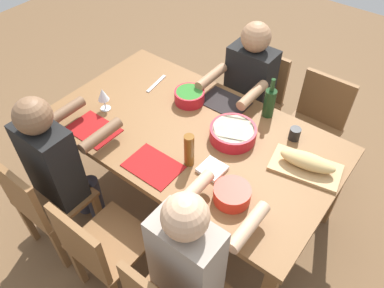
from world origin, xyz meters
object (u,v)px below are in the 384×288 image
object	(u,v)px
dining_table	(192,140)
chair_near_left	(43,202)
chair_far_right	(315,124)
wine_bottle	(269,102)
serving_bowl_fruit	(232,194)
diner_near_right	(191,256)
beer_bottle	(189,150)
serving_bowl_pasta	(233,133)
cutting_board	(305,167)
chair_near_center	(100,247)
wine_glass	(103,95)
chair_far_center	(256,98)
cup_far_right	(295,134)
diner_far_center	(247,87)
diner_near_left	(58,161)
bread_loaf	(307,161)
serving_bowl_greens	(189,96)
napkin_stack	(212,169)

from	to	relation	value
dining_table	chair_near_left	xyz separation A→B (m)	(-0.52, -0.86, -0.18)
chair_far_right	wine_bottle	world-z (taller)	wine_bottle
chair_near_left	serving_bowl_fruit	bearing A→B (deg)	29.33
diner_near_right	beer_bottle	xyz separation A→B (m)	(-0.36, 0.45, 0.15)
serving_bowl_pasta	cutting_board	xyz separation A→B (m)	(0.48, 0.05, -0.04)
chair_far_right	beer_bottle	size ratio (longest dim) A/B	3.86
chair_near_center	wine_glass	world-z (taller)	wine_glass
chair_far_center	serving_bowl_fruit	size ratio (longest dim) A/B	4.19
serving_bowl_pasta	beer_bottle	size ratio (longest dim) A/B	1.33
cutting_board	wine_glass	size ratio (longest dim) A/B	2.41
chair_far_right	cup_far_right	bearing A→B (deg)	-86.80
diner_far_center	serving_bowl_fruit	size ratio (longest dim) A/B	5.92
diner_near_right	cup_far_right	world-z (taller)	diner_near_right
cutting_board	wine_bottle	bearing A→B (deg)	145.62
diner_near_left	cup_far_right	xyz separation A→B (m)	(1.06, 1.02, 0.08)
diner_near_left	cup_far_right	distance (m)	1.47
serving_bowl_pasta	diner_far_center	bearing A→B (deg)	112.92
diner_near_right	chair_far_right	xyz separation A→B (m)	(0.00, 1.53, -0.21)
diner_near_left	chair_near_left	bearing A→B (deg)	-90.00
dining_table	serving_bowl_pasta	distance (m)	0.29
cutting_board	chair_near_center	bearing A→B (deg)	-125.17
serving_bowl_pasta	chair_near_center	bearing A→B (deg)	-103.80
diner_far_center	diner_near_right	bearing A→B (deg)	-69.01
dining_table	diner_near_left	distance (m)	0.85
beer_bottle	cup_far_right	distance (m)	0.69
diner_far_center	beer_bottle	distance (m)	0.92
dining_table	beer_bottle	distance (m)	0.33
chair_far_center	wine_bottle	bearing A→B (deg)	-54.14
diner_near_right	bread_loaf	bearing A→B (deg)	76.54
chair_far_center	diner_far_center	bearing A→B (deg)	-90.00
chair_near_center	cup_far_right	size ratio (longest dim) A/B	10.36
bread_loaf	chair_near_left	bearing A→B (deg)	-140.50
serving_bowl_greens	beer_bottle	world-z (taller)	beer_bottle
beer_bottle	diner_near_left	bearing A→B (deg)	-146.01
serving_bowl_fruit	cutting_board	xyz separation A→B (m)	(0.22, 0.45, -0.04)
dining_table	diner_far_center	world-z (taller)	diner_far_center
dining_table	beer_bottle	world-z (taller)	beer_bottle
diner_near_right	diner_near_left	distance (m)	1.03
diner_near_right	bread_loaf	distance (m)	0.86
dining_table	serving_bowl_greens	xyz separation A→B (m)	(-0.20, 0.24, 0.12)
cutting_board	bread_loaf	bearing A→B (deg)	0.00
wine_bottle	wine_glass	xyz separation A→B (m)	(-0.91, -0.62, 0.01)
cup_far_right	serving_bowl_greens	bearing A→B (deg)	-171.72
bread_loaf	napkin_stack	distance (m)	0.55
dining_table	chair_near_center	size ratio (longest dim) A/B	2.20
serving_bowl_greens	serving_bowl_pasta	distance (m)	0.46
serving_bowl_fruit	wine_glass	xyz separation A→B (m)	(-1.10, 0.11, 0.07)
diner_near_right	chair_near_center	size ratio (longest dim) A/B	1.41
diner_near_left	bread_loaf	size ratio (longest dim) A/B	3.75
serving_bowl_pasta	napkin_stack	world-z (taller)	serving_bowl_pasta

